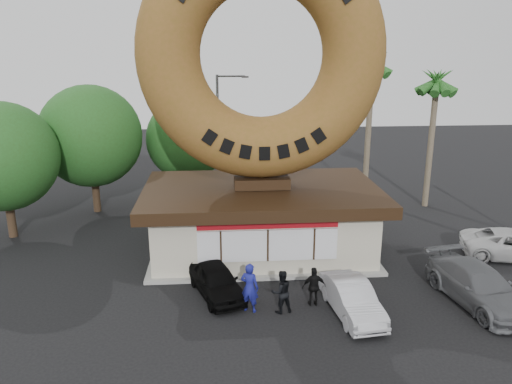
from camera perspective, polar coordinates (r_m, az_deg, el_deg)
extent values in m
plane|color=black|center=(19.47, 2.21, -13.65)|extent=(90.00, 90.00, 0.00)
cube|color=beige|center=(24.28, 0.63, -3.49)|extent=(10.00, 6.00, 3.00)
cube|color=#999993|center=(24.80, 0.62, -6.59)|extent=(10.60, 6.60, 0.15)
cube|color=#3F3F3F|center=(23.80, 0.64, 0.02)|extent=(10.00, 6.00, 0.10)
cube|color=black|center=(23.81, 0.64, -0.09)|extent=(11.20, 7.20, 0.55)
cube|color=silver|center=(21.43, 1.35, -6.12)|extent=(6.00, 0.12, 1.40)
cube|color=maroon|center=(21.05, 1.37, -3.62)|extent=(6.00, 0.10, 0.45)
cube|color=black|center=(23.66, 0.64, 1.18)|extent=(2.60, 1.40, 0.50)
torus|color=brown|center=(22.85, 0.69, 15.39)|extent=(11.12, 2.83, 11.12)
cylinder|color=#473321|center=(31.72, -17.89, 0.75)|extent=(0.44, 0.44, 3.30)
sphere|color=#244E1B|center=(31.10, -18.37, 6.08)|extent=(6.00, 6.00, 6.00)
cylinder|color=#473321|center=(32.88, -7.72, 1.53)|extent=(0.44, 0.44, 2.86)
sphere|color=#244E1B|center=(32.32, -7.90, 5.99)|extent=(5.20, 5.20, 5.20)
cylinder|color=#473321|center=(29.17, -26.32, -1.74)|extent=(0.44, 0.44, 3.08)
sphere|color=#244E1B|center=(28.51, -27.02, 3.63)|extent=(5.60, 5.60, 5.60)
cylinder|color=#726651|center=(32.62, 12.71, 6.68)|extent=(0.36, 0.36, 9.00)
cylinder|color=#726651|center=(32.53, 19.35, 5.24)|extent=(0.36, 0.36, 8.00)
cylinder|color=#59595E|center=(33.25, -4.34, 6.33)|extent=(0.18, 0.18, 8.00)
cylinder|color=#59595E|center=(32.82, -2.87, 13.09)|extent=(1.80, 0.12, 0.12)
cube|color=#59595E|center=(32.86, -1.26, 13.02)|extent=(0.45, 0.20, 0.12)
imported|color=navy|center=(19.14, -0.73, -10.86)|extent=(0.84, 0.72, 1.96)
imported|color=black|center=(19.15, 2.92, -11.32)|extent=(0.95, 0.82, 1.69)
imported|color=black|center=(19.75, 6.64, -10.68)|extent=(0.95, 0.45, 1.58)
imported|color=black|center=(20.50, -4.53, -10.05)|extent=(2.65, 4.03, 1.28)
imported|color=#B9BABF|center=(19.43, 10.92, -11.86)|extent=(1.81, 4.03, 1.28)
imported|color=slate|center=(21.64, 24.06, -9.75)|extent=(2.87, 5.34, 1.47)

